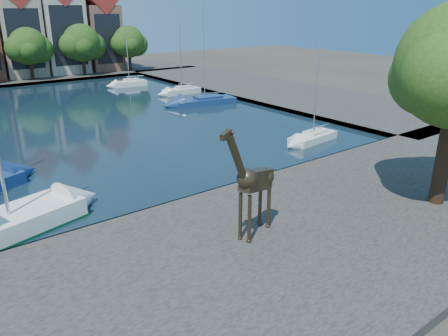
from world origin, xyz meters
name	(u,v)px	position (x,y,z in m)	size (l,w,h in m)	color
ground	(230,191)	(0.00, 0.00, 0.00)	(160.00, 160.00, 0.00)	#38332B
water_basin	(86,117)	(0.00, 24.00, 0.04)	(38.00, 50.00, 0.08)	black
near_quay	(317,231)	(0.00, -7.00, 0.25)	(50.00, 14.00, 0.50)	#45423C
far_quay	(10,78)	(0.00, 56.00, 0.25)	(60.00, 16.00, 0.50)	#45423C
right_quay	(266,89)	(25.00, 24.00, 0.25)	(14.00, 52.00, 0.50)	#45423C
townhouse_east_inner	(16,28)	(2.00, 55.99, 7.73)	(5.94, 9.18, 15.79)	tan
townhouse_east_mid	(58,24)	(8.50, 55.99, 8.10)	(6.43, 9.18, 16.65)	beige
townhouse_east_end	(97,30)	(15.00, 55.99, 7.11)	(5.44, 9.18, 14.43)	brown
far_tree_mid_east	(29,48)	(2.10, 50.49, 5.13)	(7.02, 5.40, 7.52)	#332114
far_tree_east	(82,44)	(10.11, 50.49, 5.24)	(7.54, 5.80, 7.84)	#332114
far_tree_far_east	(129,43)	(18.09, 50.49, 5.08)	(6.76, 5.20, 7.36)	#332114
giraffe_statue	(253,181)	(-3.11, -5.66, 3.25)	(3.84, 1.57, 5.59)	#342A1A
sailboat_right_a	(313,136)	(12.00, 4.00, 0.56)	(4.93, 2.21, 8.42)	silver
sailboat_right_b	(205,100)	(13.44, 21.86, 0.58)	(7.46, 3.68, 10.87)	navy
sailboat_right_c	(182,90)	(14.75, 28.94, 0.62)	(4.94, 1.87, 8.40)	silver
sailboat_right_d	(129,82)	(12.00, 38.56, 0.65)	(4.90, 2.18, 8.40)	white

